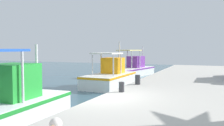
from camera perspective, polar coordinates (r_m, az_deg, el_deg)
fishing_boat_second at (r=8.44m, az=-24.97°, el=-9.36°), size 5.24×2.49×2.64m
fishing_boat_third at (r=15.78m, az=-0.48°, el=-3.27°), size 4.62×2.17×2.98m
fishing_boat_fourth at (r=22.00m, az=4.95°, el=-1.49°), size 5.97×2.92×2.76m
mooring_bollard_nearest at (r=9.29m, az=2.28°, el=-5.72°), size 0.21×0.21×0.39m
mooring_bollard_second at (r=11.29m, az=6.13°, el=-3.96°), size 0.25×0.25×0.45m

